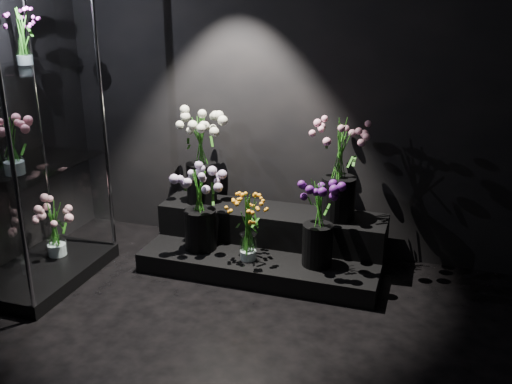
% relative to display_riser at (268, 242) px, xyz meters
% --- Properties ---
extents(wall_back, '(4.00, 0.00, 4.00)m').
position_rel_display_riser_xyz_m(wall_back, '(0.14, 0.37, 1.23)').
color(wall_back, black).
rests_on(wall_back, floor).
extents(display_riser, '(1.84, 0.82, 0.41)m').
position_rel_display_riser_xyz_m(display_riser, '(0.00, 0.00, 0.00)').
color(display_riser, black).
rests_on(display_riser, floor).
extents(display_case, '(0.63, 1.05, 2.32)m').
position_rel_display_riser_xyz_m(display_case, '(-1.52, -0.80, 0.99)').
color(display_case, black).
rests_on(display_case, floor).
extents(bouquet_orange_bells, '(0.28, 0.28, 0.51)m').
position_rel_display_riser_xyz_m(bouquet_orange_bells, '(-0.06, -0.31, 0.25)').
color(bouquet_orange_bells, white).
rests_on(bouquet_orange_bells, display_riser).
extents(bouquet_lilac, '(0.49, 0.49, 0.64)m').
position_rel_display_riser_xyz_m(bouquet_lilac, '(-0.48, -0.23, 0.36)').
color(bouquet_lilac, black).
rests_on(bouquet_lilac, display_riser).
extents(bouquet_purple, '(0.41, 0.41, 0.66)m').
position_rel_display_riser_xyz_m(bouquet_purple, '(0.45, -0.23, 0.37)').
color(bouquet_purple, black).
rests_on(bouquet_purple, display_riser).
extents(bouquet_cream_roses, '(0.49, 0.49, 0.75)m').
position_rel_display_riser_xyz_m(bouquet_cream_roses, '(-0.61, 0.11, 0.67)').
color(bouquet_cream_roses, black).
rests_on(bouquet_cream_roses, display_riser).
extents(bouquet_pink_roses, '(0.51, 0.51, 0.78)m').
position_rel_display_riser_xyz_m(bouquet_pink_roses, '(0.53, 0.10, 0.68)').
color(bouquet_pink_roses, black).
rests_on(bouquet_pink_roses, display_riser).
extents(bouquet_case_pink, '(0.39, 0.39, 0.40)m').
position_rel_display_riser_xyz_m(bouquet_case_pink, '(-1.49, -1.00, 0.95)').
color(bouquet_case_pink, white).
rests_on(bouquet_case_pink, display_case).
extents(bouquet_case_magenta, '(0.25, 0.25, 0.38)m').
position_rel_display_riser_xyz_m(bouquet_case_magenta, '(-1.58, -0.65, 1.61)').
color(bouquet_case_magenta, white).
rests_on(bouquet_case_magenta, display_case).
extents(bouquet_case_base_pink, '(0.43, 0.43, 0.44)m').
position_rel_display_riser_xyz_m(bouquet_case_base_pink, '(-1.55, -0.61, 0.17)').
color(bouquet_case_base_pink, white).
rests_on(bouquet_case_base_pink, display_case).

